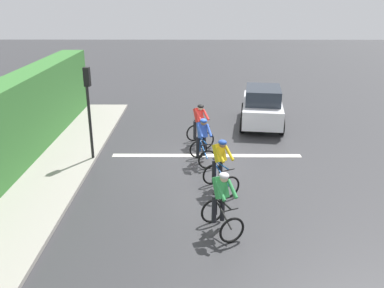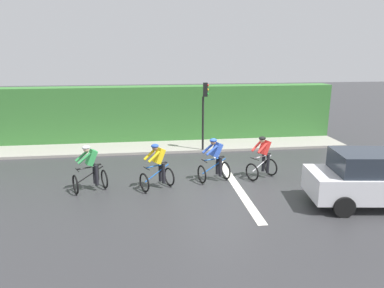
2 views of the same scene
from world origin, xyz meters
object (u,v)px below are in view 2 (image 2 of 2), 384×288
traffic_light_near_crossing (204,107)px  cyclist_lead (90,169)px  cyclist_second (158,167)px  car_white (373,179)px  cyclist_fourth (263,158)px  cyclist_mid (215,161)px

traffic_light_near_crossing → cyclist_lead: bearing=132.5°
cyclist_second → car_white: 7.06m
cyclist_second → cyclist_fourth: size_ratio=1.00×
cyclist_second → car_white: car_white is taller
cyclist_lead → car_white: size_ratio=0.39×
cyclist_mid → cyclist_fourth: same height
traffic_light_near_crossing → car_white: bearing=-147.3°
cyclist_mid → cyclist_lead: bearing=95.0°
cyclist_second → cyclist_fourth: 4.08m
cyclist_lead → cyclist_fourth: 6.39m
cyclist_mid → car_white: car_white is taller
cyclist_second → cyclist_mid: bearing=-77.0°
cyclist_mid → traffic_light_near_crossing: traffic_light_near_crossing is taller
cyclist_second → traffic_light_near_crossing: 5.22m
cyclist_mid → car_white: 5.30m
cyclist_lead → cyclist_second: 2.33m
cyclist_second → cyclist_mid: 2.21m
cyclist_fourth → car_white: 3.89m
cyclist_second → cyclist_fourth: bearing=-81.8°
cyclist_mid → car_white: size_ratio=0.39×
cyclist_lead → car_white: bearing=-104.8°
cyclist_lead → car_white: car_white is taller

